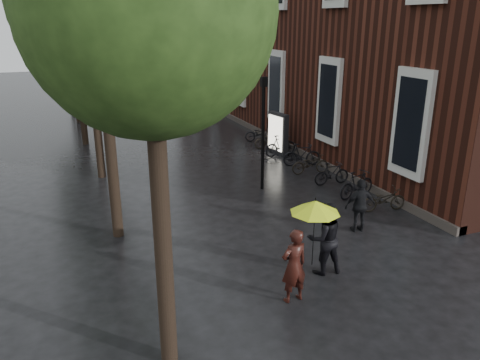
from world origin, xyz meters
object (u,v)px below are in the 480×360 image
person_burgundy (294,266)px  ad_lightbox (278,134)px  parked_bicycles (305,158)px  lamp_post (263,123)px  pedestrian_walking (360,206)px  person_black (324,238)px

person_burgundy → ad_lightbox: ad_lightbox is taller
parked_bicycles → lamp_post: 3.99m
parked_bicycles → lamp_post: lamp_post is taller
parked_bicycles → ad_lightbox: bearing=92.0°
pedestrian_walking → ad_lightbox: size_ratio=0.83×
person_black → parked_bicycles: person_black is taller
ad_lightbox → person_black: bearing=-118.9°
person_burgundy → person_black: 1.60m
person_black → ad_lightbox: 11.35m
lamp_post → ad_lightbox: bearing=56.8°
person_black → pedestrian_walking: 2.94m
person_burgundy → ad_lightbox: size_ratio=0.90×
person_burgundy → parked_bicycles: person_burgundy is taller
person_black → lamp_post: bearing=-96.0°
person_burgundy → lamp_post: 7.86m
pedestrian_walking → lamp_post: (-1.17, 4.63, 1.77)m
person_burgundy → person_black: person_black is taller
person_burgundy → lamp_post: (2.54, 7.24, 1.70)m
parked_bicycles → ad_lightbox: ad_lightbox is taller
ad_lightbox → lamp_post: (-2.79, -4.26, 1.59)m
pedestrian_walking → ad_lightbox: ad_lightbox is taller
person_black → pedestrian_walking: person_black is taller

